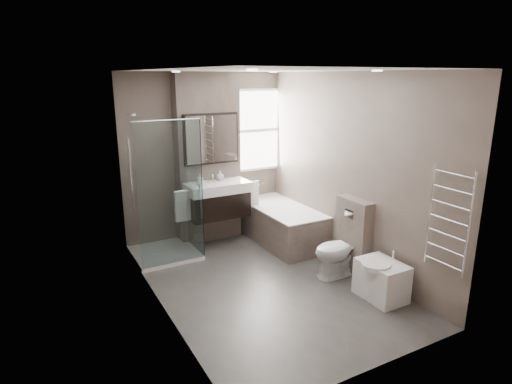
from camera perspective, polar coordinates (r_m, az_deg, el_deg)
room at (r=5.09m, az=1.18°, el=1.13°), size 2.70×3.90×2.70m
vanity_pier at (r=6.65m, az=-6.45°, el=4.42°), size 1.00×0.25×2.60m
vanity at (r=6.47m, az=-5.12°, el=-0.96°), size 0.95×0.47×0.66m
mirror_cabinet at (r=6.45m, az=-5.98°, el=7.06°), size 0.86×0.08×0.76m
towel_left at (r=6.26m, az=-9.74°, el=-1.87°), size 0.24×0.06×0.44m
towel_right at (r=6.69m, az=-0.65°, el=-0.54°), size 0.24×0.06×0.44m
shower_enclosure at (r=6.23m, az=-11.14°, el=-4.25°), size 0.90×0.90×2.00m
bathtub at (r=6.73m, az=3.34°, el=-4.06°), size 0.75×1.60×0.57m
window at (r=7.06m, az=-0.02°, el=8.23°), size 0.98×0.06×1.33m
toilet at (r=5.70m, az=11.13°, el=-7.53°), size 0.71×0.41×0.72m
cistern_box at (r=5.82m, az=12.85°, el=-5.68°), size 0.19×0.55×1.00m
bidet at (r=5.31m, az=16.33°, el=-11.13°), size 0.48×0.56×0.58m
towel_radiator at (r=4.79m, az=24.32°, el=-3.42°), size 0.03×0.49×1.10m
soap_bottle_a at (r=6.27m, az=-7.48°, el=1.70°), size 0.07×0.08×0.17m
soap_bottle_b at (r=6.53m, az=-4.80°, el=2.22°), size 0.11×0.11×0.15m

